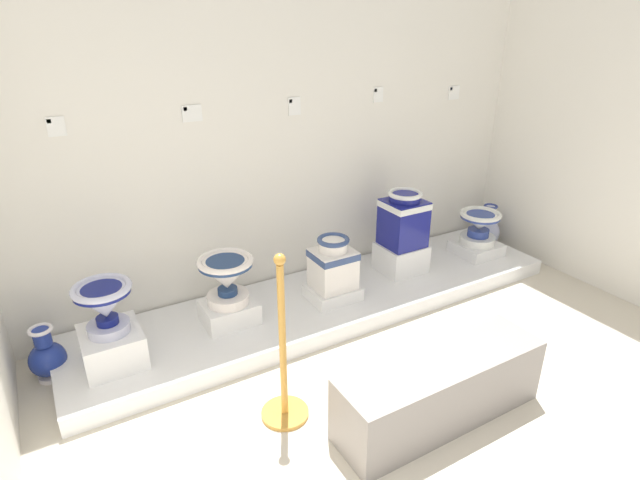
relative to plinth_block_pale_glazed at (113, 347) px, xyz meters
The scene contains 22 objects.
ground_plane 2.23m from the plinth_block_pale_glazed, 43.90° to the right, with size 6.33×5.74×0.02m, color beige.
wall_back 2.15m from the plinth_block_pale_glazed, 19.37° to the left, with size 4.53×0.06×3.13m, color white.
display_platform 1.61m from the plinth_block_pale_glazed, ahead, with size 3.93×0.90×0.13m, color white.
plinth_block_pale_glazed is the anchor object (origin of this frame).
antique_toilet_pale_glazed 0.32m from the plinth_block_pale_glazed, ahead, with size 0.35×0.35×0.32m.
plinth_block_tall_cobalt 0.80m from the plinth_block_pale_glazed, ahead, with size 0.37×0.31×0.15m, color white.
antique_toilet_tall_cobalt 0.84m from the plinth_block_pale_glazed, ahead, with size 0.39×0.39×0.35m.
plinth_block_squat_floral 1.61m from the plinth_block_pale_glazed, ahead, with size 0.38×0.31×0.10m, color white.
antique_toilet_squat_floral 1.62m from the plinth_block_pale_glazed, ahead, with size 0.31×0.28×0.41m.
plinth_block_broad_patterned 2.36m from the plinth_block_pale_glazed, ahead, with size 0.37×0.34×0.24m, color white.
antique_toilet_broad_patterned 2.39m from the plinth_block_pale_glazed, ahead, with size 0.33×0.32×0.47m.
plinth_block_central_ornate 3.17m from the plinth_block_pale_glazed, ahead, with size 0.38×0.37×0.10m, color white.
antique_toilet_central_ornate 3.18m from the plinth_block_pale_glazed, ahead, with size 0.37×0.37×0.30m.
info_placard_first 1.39m from the plinth_block_pale_glazed, 93.91° to the left, with size 0.10×0.01×0.12m.
info_placard_second 1.60m from the plinth_block_pale_glazed, 33.38° to the left, with size 0.14×0.01×0.11m.
info_placard_third 2.10m from the plinth_block_pale_glazed, 18.42° to the left, with size 0.10×0.01×0.13m.
info_placard_fourth 2.74m from the plinth_block_pale_glazed, 12.61° to the left, with size 0.09×0.01×0.12m.
info_placard_fifth 3.47m from the plinth_block_pale_glazed, ahead, with size 0.12×0.01×0.12m.
decorative_vase_spare 0.44m from the plinth_block_pale_glazed, 149.22° to the left, with size 0.22×0.22×0.37m.
decorative_vase_companion 3.57m from the plinth_block_pale_glazed, ahead, with size 0.24×0.24×0.45m.
stanchion_post_near_left 1.14m from the plinth_block_pale_glazed, 47.04° to the right, with size 0.28×0.28×1.03m.
museum_bench 2.00m from the plinth_block_pale_glazed, 40.22° to the right, with size 1.26×0.36×0.40m, color gray.
Camera 1 is at (0.36, -0.52, 2.12)m, focal length 28.57 mm.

